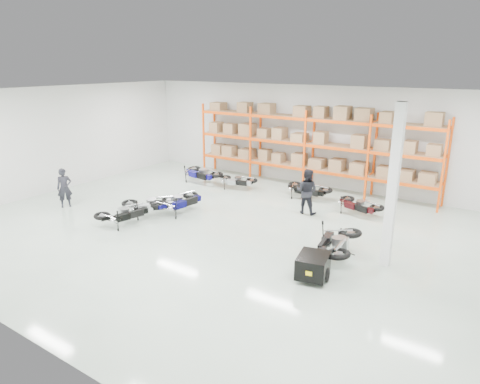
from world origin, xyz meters
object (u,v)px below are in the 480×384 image
Objects in this scene: moto_back_c at (307,186)px; moto_back_d at (359,202)px; moto_silver_left at (150,201)px; person_back at (307,191)px; moto_blue_centre at (178,198)px; moto_back_a at (201,171)px; moto_back_b at (237,178)px; moto_touring_right at (337,238)px; moto_black_far_left at (124,210)px; person_left at (64,188)px; trailer at (313,266)px.

moto_back_c is 2.53m from moto_back_d.
person_back is (4.70, 3.40, 0.32)m from moto_silver_left.
moto_blue_centre is 1.06× the size of moto_silver_left.
moto_back_a is 5.25m from moto_back_c.
moto_back_c is at bearing -94.92° from moto_back_b.
moto_back_d is at bearing -138.37° from moto_blue_centre.
moto_back_d is at bearing -105.31° from moto_back_b.
moto_blue_centre is 0.95× the size of moto_touring_right.
moto_back_a is at bearing 145.24° from moto_touring_right.
person_back reaches higher than moto_black_far_left.
moto_silver_left is at bearing 144.23° from moto_back_c.
moto_black_far_left is 7.46m from moto_back_c.
moto_blue_centre is at bearing -34.58° from person_left.
moto_back_b is at bearing -82.91° from moto_black_far_left.
moto_touring_right reaches higher than moto_back_a.
moto_back_a is 6.08m from person_back.
person_back is at bearing -119.42° from moto_back_b.
moto_back_c is at bearing -19.64° from person_left.
moto_blue_centre is 2.11m from moto_black_far_left.
moto_back_c is at bearing 91.84° from moto_back_d.
moto_black_far_left is at bearing 128.17° from moto_silver_left.
moto_back_b is 0.91× the size of moto_back_c.
moto_back_b is (0.70, 4.66, -0.06)m from moto_silver_left.
person_left is at bearing 132.62° from moto_back_b.
moto_silver_left is at bearing -78.32° from moto_black_far_left.
moto_black_far_left is 7.33m from moto_touring_right.
moto_touring_right is 1.03× the size of moto_back_a.
moto_blue_centre is at bearing 140.78° from moto_back_d.
moto_silver_left is 6.43m from moto_back_c.
person_left is (-4.14, -5.83, 0.29)m from moto_back_b.
moto_black_far_left reaches higher than trailer.
moto_black_far_left is 6.64m from person_back.
moto_blue_centre is 1.13× the size of trailer.
moto_touring_right reaches higher than moto_back_b.
moto_silver_left is 1.10× the size of moto_back_d.
person_back is at bearing 120.18° from moto_touring_right.
moto_back_a is 1.22× the size of moto_back_b.
moto_blue_centre is at bearing 167.85° from moto_back_b.
trailer is (7.15, -0.00, -0.12)m from moto_black_far_left.
person_left reaches higher than moto_back_c.
moto_back_a is at bearing 107.01° from moto_back_d.
trailer is 7.01m from moto_back_c.
person_left is (-4.13, -1.94, 0.20)m from moto_blue_centre.
moto_black_far_left is at bearing 168.15° from trailer.
person_left is at bearing 132.42° from moto_back_c.
trailer is (7.09, -1.21, -0.15)m from moto_silver_left.
moto_touring_right is at bearing -51.32° from person_left.
person_left is at bearing 25.31° from person_back.
moto_black_far_left is 1.06× the size of moto_back_d.
person_back is (5.96, -1.16, 0.27)m from moto_back_a.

